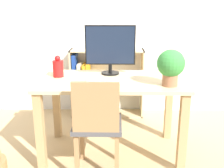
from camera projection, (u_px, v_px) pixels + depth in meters
The scene contains 9 objects.
ground_plane at pixel (112, 151), 2.62m from camera, with size 10.00×10.00×0.00m, color tan.
wall_back at pixel (114, 14), 3.34m from camera, with size 8.00×0.05×2.60m.
desk at pixel (112, 93), 2.44m from camera, with size 1.32×0.74×0.75m.
monitor at pixel (110, 47), 2.53m from camera, with size 0.49×0.18×0.48m.
keyboard at pixel (106, 81), 2.33m from camera, with size 0.35×0.13×0.02m.
vase at pixel (58, 68), 2.47m from camera, with size 0.10×0.10×0.20m.
potted_plant at pixel (171, 65), 2.16m from camera, with size 0.23×0.23×0.31m.
chair at pixel (97, 123), 2.14m from camera, with size 0.40×0.40×0.86m.
bookshelf at pixel (93, 86), 3.43m from camera, with size 0.93×0.28×0.87m.
Camera 1 is at (0.05, -2.32, 1.38)m, focal length 42.00 mm.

